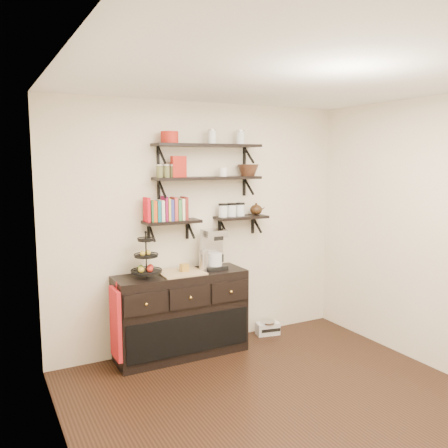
# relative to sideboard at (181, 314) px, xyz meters

# --- Properties ---
(floor) EXTENTS (3.50, 3.50, 0.00)m
(floor) POSITION_rel_sideboard_xyz_m (0.37, -1.51, -0.45)
(floor) COLOR black
(floor) RESTS_ON ground
(ceiling) EXTENTS (3.50, 3.50, 0.02)m
(ceiling) POSITION_rel_sideboard_xyz_m (0.37, -1.51, 2.25)
(ceiling) COLOR white
(ceiling) RESTS_ON back_wall
(back_wall) EXTENTS (3.50, 0.02, 2.70)m
(back_wall) POSITION_rel_sideboard_xyz_m (0.37, 0.24, 0.90)
(back_wall) COLOR white
(back_wall) RESTS_ON ground
(left_wall) EXTENTS (0.02, 3.50, 2.70)m
(left_wall) POSITION_rel_sideboard_xyz_m (-1.38, -1.51, 0.90)
(left_wall) COLOR white
(left_wall) RESTS_ON ground
(right_wall) EXTENTS (0.02, 3.50, 2.70)m
(right_wall) POSITION_rel_sideboard_xyz_m (2.12, -1.51, 0.90)
(right_wall) COLOR white
(right_wall) RESTS_ON ground
(shelf_top) EXTENTS (1.20, 0.27, 0.23)m
(shelf_top) POSITION_rel_sideboard_xyz_m (0.37, 0.10, 1.78)
(shelf_top) COLOR black
(shelf_top) RESTS_ON back_wall
(shelf_mid) EXTENTS (1.20, 0.27, 0.23)m
(shelf_mid) POSITION_rel_sideboard_xyz_m (0.37, 0.10, 1.43)
(shelf_mid) COLOR black
(shelf_mid) RESTS_ON back_wall
(shelf_low_left) EXTENTS (0.60, 0.25, 0.23)m
(shelf_low_left) POSITION_rel_sideboard_xyz_m (-0.05, 0.12, 0.98)
(shelf_low_left) COLOR black
(shelf_low_left) RESTS_ON back_wall
(shelf_low_right) EXTENTS (0.60, 0.25, 0.23)m
(shelf_low_right) POSITION_rel_sideboard_xyz_m (0.79, 0.12, 0.98)
(shelf_low_right) COLOR black
(shelf_low_right) RESTS_ON back_wall
(cookbooks) EXTENTS (0.43, 0.15, 0.26)m
(cookbooks) POSITION_rel_sideboard_xyz_m (-0.10, 0.12, 1.11)
(cookbooks) COLOR red
(cookbooks) RESTS_ON shelf_low_left
(glass_canisters) EXTENTS (0.32, 0.10, 0.13)m
(glass_canisters) POSITION_rel_sideboard_xyz_m (0.67, 0.12, 1.06)
(glass_canisters) COLOR silver
(glass_canisters) RESTS_ON shelf_low_right
(sideboard) EXTENTS (1.40, 0.50, 0.92)m
(sideboard) POSITION_rel_sideboard_xyz_m (0.00, 0.00, 0.00)
(sideboard) COLOR black
(sideboard) RESTS_ON floor
(fruit_stand) EXTENTS (0.31, 0.31, 0.45)m
(fruit_stand) POSITION_rel_sideboard_xyz_m (-0.37, 0.00, 0.60)
(fruit_stand) COLOR black
(fruit_stand) RESTS_ON sideboard
(candle) EXTENTS (0.08, 0.08, 0.08)m
(candle) POSITION_rel_sideboard_xyz_m (0.04, 0.00, 0.50)
(candle) COLOR #A27525
(candle) RESTS_ON sideboard
(coffee_maker) EXTENTS (0.24, 0.23, 0.43)m
(coffee_maker) POSITION_rel_sideboard_xyz_m (0.40, 0.03, 0.65)
(coffee_maker) COLOR black
(coffee_maker) RESTS_ON sideboard
(thermal_carafe) EXTENTS (0.11, 0.11, 0.22)m
(thermal_carafe) POSITION_rel_sideboard_xyz_m (0.27, -0.02, 0.56)
(thermal_carafe) COLOR silver
(thermal_carafe) RESTS_ON sideboard
(apron) EXTENTS (0.04, 0.30, 0.70)m
(apron) POSITION_rel_sideboard_xyz_m (-0.73, -0.10, 0.05)
(apron) COLOR #A61611
(apron) RESTS_ON sideboard
(radio) EXTENTS (0.29, 0.21, 0.17)m
(radio) POSITION_rel_sideboard_xyz_m (1.15, 0.07, -0.37)
(radio) COLOR silver
(radio) RESTS_ON floor
(recipe_box) EXTENTS (0.17, 0.08, 0.22)m
(recipe_box) POSITION_rel_sideboard_xyz_m (0.03, 0.10, 1.56)
(recipe_box) COLOR #A71E13
(recipe_box) RESTS_ON shelf_mid
(walnut_bowl) EXTENTS (0.24, 0.24, 0.13)m
(walnut_bowl) POSITION_rel_sideboard_xyz_m (0.87, 0.10, 1.51)
(walnut_bowl) COLOR black
(walnut_bowl) RESTS_ON shelf_mid
(ramekins) EXTENTS (0.09, 0.09, 0.10)m
(ramekins) POSITION_rel_sideboard_xyz_m (0.55, 0.10, 1.50)
(ramekins) COLOR white
(ramekins) RESTS_ON shelf_mid
(teapot) EXTENTS (0.19, 0.15, 0.14)m
(teapot) POSITION_rel_sideboard_xyz_m (0.99, 0.12, 1.07)
(teapot) COLOR #301D0E
(teapot) RESTS_ON shelf_low_right
(red_pot) EXTENTS (0.18, 0.18, 0.12)m
(red_pot) POSITION_rel_sideboard_xyz_m (-0.06, 0.10, 1.86)
(red_pot) COLOR #A71E13
(red_pot) RESTS_ON shelf_top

